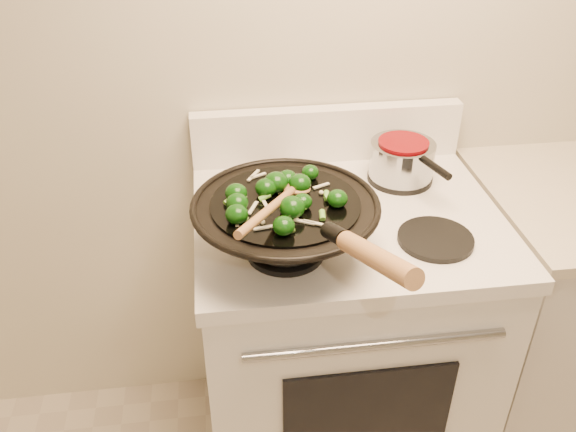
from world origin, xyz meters
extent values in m
plane|color=beige|center=(0.00, 1.50, 1.30)|extent=(3.50, 0.00, 3.50)
cube|color=white|center=(-0.25, 1.17, 0.44)|extent=(0.76, 0.64, 0.88)
cube|color=white|center=(-0.25, 1.17, 0.90)|extent=(0.78, 0.66, 0.04)
cube|color=white|center=(-0.25, 1.47, 1.00)|extent=(0.78, 0.05, 0.16)
cylinder|color=#96999E|center=(-0.25, 0.84, 0.78)|extent=(0.60, 0.02, 0.02)
cube|color=black|center=(-0.25, 0.84, 0.55)|extent=(0.42, 0.01, 0.28)
cylinder|color=black|center=(-0.43, 1.02, 0.93)|extent=(0.18, 0.18, 0.01)
cylinder|color=black|center=(-0.07, 1.02, 0.93)|extent=(0.18, 0.18, 0.01)
cylinder|color=black|center=(-0.43, 1.32, 0.93)|extent=(0.18, 0.18, 0.01)
cylinder|color=black|center=(-0.07, 1.32, 0.93)|extent=(0.18, 0.18, 0.01)
torus|color=black|center=(-0.43, 1.02, 1.05)|extent=(0.42, 0.42, 0.02)
cylinder|color=black|center=(-0.43, 1.02, 1.06)|extent=(0.33, 0.33, 0.01)
cylinder|color=black|center=(-0.37, 0.79, 1.13)|extent=(0.05, 0.08, 0.05)
cylinder|color=#9B693C|center=(-0.33, 0.66, 1.17)|extent=(0.10, 0.22, 0.10)
ellipsoid|color=#0B3608|center=(-0.54, 1.04, 1.08)|extent=(0.05, 0.05, 0.04)
cylinder|color=#4A7329|center=(-0.53, 1.04, 1.07)|extent=(0.02, 0.01, 0.02)
ellipsoid|color=#0B3608|center=(-0.45, 1.07, 1.08)|extent=(0.05, 0.05, 0.05)
ellipsoid|color=#0B3608|center=(-0.47, 1.06, 1.08)|extent=(0.05, 0.05, 0.04)
ellipsoid|color=#0B3608|center=(-0.54, 0.96, 1.08)|extent=(0.05, 0.05, 0.04)
cylinder|color=#4A7329|center=(-0.53, 0.96, 1.07)|extent=(0.02, 0.02, 0.02)
ellipsoid|color=#0B3608|center=(-0.54, 1.00, 1.08)|extent=(0.05, 0.05, 0.04)
ellipsoid|color=#0B3608|center=(-0.36, 1.12, 1.08)|extent=(0.04, 0.04, 0.03)
ellipsoid|color=#0B3608|center=(-0.42, 1.09, 1.08)|extent=(0.05, 0.05, 0.04)
cylinder|color=#4A7329|center=(-0.41, 1.09, 1.07)|extent=(0.02, 0.02, 0.02)
ellipsoid|color=#0B3608|center=(-0.40, 0.99, 1.08)|extent=(0.04, 0.04, 0.04)
ellipsoid|color=#0B3608|center=(-0.33, 0.99, 1.08)|extent=(0.05, 0.05, 0.04)
ellipsoid|color=#0B3608|center=(-0.45, 0.90, 1.08)|extent=(0.05, 0.05, 0.04)
cylinder|color=#4A7329|center=(-0.44, 0.90, 1.07)|extent=(0.02, 0.02, 0.01)
ellipsoid|color=#0B3608|center=(-0.40, 1.06, 1.08)|extent=(0.05, 0.05, 0.04)
ellipsoid|color=#0B3608|center=(-0.43, 0.96, 1.08)|extent=(0.06, 0.06, 0.05)
cube|color=#ECEACC|center=(-0.43, 0.99, 1.06)|extent=(0.04, 0.05, 0.00)
cube|color=#ECEACC|center=(-0.41, 1.12, 1.06)|extent=(0.04, 0.03, 0.00)
cube|color=#ECEACC|center=(-0.44, 0.93, 1.06)|extent=(0.02, 0.05, 0.00)
cube|color=#ECEACC|center=(-0.48, 1.01, 1.06)|extent=(0.02, 0.05, 0.00)
cube|color=#ECEACC|center=(-0.54, 0.96, 1.06)|extent=(0.01, 0.05, 0.00)
cube|color=#ECEACC|center=(-0.49, 1.14, 1.06)|extent=(0.03, 0.05, 0.00)
cube|color=#ECEACC|center=(-0.41, 0.93, 1.06)|extent=(0.05, 0.03, 0.00)
cube|color=#ECEACC|center=(-0.38, 0.93, 1.06)|extent=(0.05, 0.03, 0.00)
cube|color=#ECEACC|center=(-0.49, 0.92, 1.06)|extent=(0.05, 0.02, 0.00)
cube|color=#ECEACC|center=(-0.48, 1.14, 1.06)|extent=(0.04, 0.03, 0.00)
cube|color=#ECEACC|center=(-0.35, 1.07, 1.06)|extent=(0.04, 0.02, 0.00)
cube|color=#ECEACC|center=(-0.45, 1.08, 1.06)|extent=(0.02, 0.05, 0.00)
cube|color=#ECEACC|center=(-0.51, 1.00, 1.06)|extent=(0.03, 0.05, 0.00)
cylinder|color=#66AD38|center=(-0.34, 1.02, 1.07)|extent=(0.03, 0.02, 0.02)
cylinder|color=#66AD38|center=(-0.33, 1.02, 1.07)|extent=(0.02, 0.03, 0.01)
cylinder|color=#66AD38|center=(-0.48, 1.03, 1.07)|extent=(0.02, 0.03, 0.02)
cylinder|color=#66AD38|center=(-0.56, 1.03, 1.07)|extent=(0.03, 0.02, 0.01)
cylinder|color=#66AD38|center=(-0.41, 0.98, 1.07)|extent=(0.03, 0.03, 0.01)
cylinder|color=#66AD38|center=(-0.37, 0.95, 1.07)|extent=(0.03, 0.02, 0.02)
sphere|color=beige|center=(-0.40, 0.98, 1.06)|extent=(0.01, 0.01, 0.01)
sphere|color=beige|center=(-0.42, 0.94, 1.06)|extent=(0.01, 0.01, 0.01)
sphere|color=beige|center=(-0.49, 0.94, 1.06)|extent=(0.01, 0.01, 0.01)
sphere|color=beige|center=(-0.35, 1.04, 1.06)|extent=(0.01, 0.01, 0.01)
ellipsoid|color=#9B693C|center=(-0.41, 1.06, 1.07)|extent=(0.09, 0.08, 0.02)
cylinder|color=#9B693C|center=(-0.48, 0.93, 1.10)|extent=(0.16, 0.27, 0.08)
cylinder|color=#96999E|center=(-0.07, 1.32, 0.98)|extent=(0.18, 0.18, 0.10)
cylinder|color=#6E0509|center=(-0.07, 1.32, 1.03)|extent=(0.14, 0.14, 0.01)
cylinder|color=black|center=(-0.03, 1.19, 1.03)|extent=(0.05, 0.11, 0.02)
camera|label=1|loc=(-0.58, -0.10, 1.77)|focal=38.00mm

